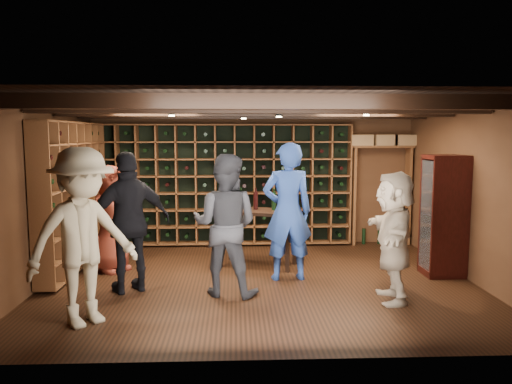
{
  "coord_description": "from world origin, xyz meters",
  "views": [
    {
      "loc": [
        -0.34,
        -6.9,
        2.08
      ],
      "look_at": [
        -0.04,
        0.2,
        1.25
      ],
      "focal_mm": 35.0,
      "sensor_mm": 36.0,
      "label": 1
    }
  ],
  "objects_px": {
    "man_blue_shirt": "(287,212)",
    "man_grey_suit": "(225,225)",
    "tasting_table": "(258,217)",
    "guest_khaki": "(83,237)",
    "guest_woman_black": "(130,222)",
    "guest_beige": "(394,237)",
    "display_cabinet": "(443,218)",
    "guest_red_floral": "(111,218)"
  },
  "relations": [
    {
      "from": "tasting_table",
      "to": "guest_khaki",
      "type": "bearing_deg",
      "value": -110.8
    },
    {
      "from": "man_grey_suit",
      "to": "man_blue_shirt",
      "type": "bearing_deg",
      "value": -128.39
    },
    {
      "from": "display_cabinet",
      "to": "guest_woman_black",
      "type": "xyz_separation_m",
      "value": [
        -4.44,
        -0.59,
        0.07
      ]
    },
    {
      "from": "guest_khaki",
      "to": "display_cabinet",
      "type": "bearing_deg",
      "value": -22.7
    },
    {
      "from": "display_cabinet",
      "to": "tasting_table",
      "type": "distance_m",
      "value": 2.78
    },
    {
      "from": "man_blue_shirt",
      "to": "man_grey_suit",
      "type": "bearing_deg",
      "value": 29.65
    },
    {
      "from": "guest_red_floral",
      "to": "guest_beige",
      "type": "height_order",
      "value": "guest_beige"
    },
    {
      "from": "display_cabinet",
      "to": "man_grey_suit",
      "type": "xyz_separation_m",
      "value": [
        -3.19,
        -0.75,
        0.06
      ]
    },
    {
      "from": "display_cabinet",
      "to": "guest_woman_black",
      "type": "relative_size",
      "value": 0.94
    },
    {
      "from": "man_blue_shirt",
      "to": "guest_khaki",
      "type": "relative_size",
      "value": 1.01
    },
    {
      "from": "guest_red_floral",
      "to": "guest_woman_black",
      "type": "distance_m",
      "value": 1.14
    },
    {
      "from": "guest_red_floral",
      "to": "guest_khaki",
      "type": "relative_size",
      "value": 0.83
    },
    {
      "from": "man_grey_suit",
      "to": "tasting_table",
      "type": "distance_m",
      "value": 1.48
    },
    {
      "from": "guest_red_floral",
      "to": "guest_woman_black",
      "type": "relative_size",
      "value": 0.87
    },
    {
      "from": "guest_beige",
      "to": "guest_khaki",
      "type": "bearing_deg",
      "value": -72.33
    },
    {
      "from": "man_blue_shirt",
      "to": "tasting_table",
      "type": "bearing_deg",
      "value": -69.04
    },
    {
      "from": "guest_woman_black",
      "to": "tasting_table",
      "type": "height_order",
      "value": "guest_woman_black"
    },
    {
      "from": "display_cabinet",
      "to": "tasting_table",
      "type": "bearing_deg",
      "value": 166.64
    },
    {
      "from": "display_cabinet",
      "to": "guest_khaki",
      "type": "bearing_deg",
      "value": -159.86
    },
    {
      "from": "man_grey_suit",
      "to": "guest_red_floral",
      "type": "distance_m",
      "value": 2.11
    },
    {
      "from": "guest_beige",
      "to": "guest_woman_black",
      "type": "bearing_deg",
      "value": -90.76
    },
    {
      "from": "display_cabinet",
      "to": "guest_woman_black",
      "type": "distance_m",
      "value": 4.48
    },
    {
      "from": "guest_woman_black",
      "to": "guest_beige",
      "type": "xyz_separation_m",
      "value": [
        3.35,
        -0.5,
        -0.12
      ]
    },
    {
      "from": "man_blue_shirt",
      "to": "guest_beige",
      "type": "relative_size",
      "value": 1.2
    },
    {
      "from": "man_grey_suit",
      "to": "guest_woman_black",
      "type": "height_order",
      "value": "guest_woman_black"
    },
    {
      "from": "man_blue_shirt",
      "to": "guest_red_floral",
      "type": "distance_m",
      "value": 2.69
    },
    {
      "from": "guest_woman_black",
      "to": "tasting_table",
      "type": "xyz_separation_m",
      "value": [
        1.73,
        1.23,
        -0.14
      ]
    },
    {
      "from": "guest_khaki",
      "to": "man_grey_suit",
      "type": "bearing_deg",
      "value": -10.15
    },
    {
      "from": "guest_red_floral",
      "to": "guest_khaki",
      "type": "xyz_separation_m",
      "value": [
        0.23,
        -2.15,
        0.16
      ]
    },
    {
      "from": "display_cabinet",
      "to": "tasting_table",
      "type": "height_order",
      "value": "display_cabinet"
    },
    {
      "from": "guest_woman_black",
      "to": "display_cabinet",
      "type": "bearing_deg",
      "value": 157.99
    },
    {
      "from": "man_grey_suit",
      "to": "guest_beige",
      "type": "xyz_separation_m",
      "value": [
        2.1,
        -0.34,
        -0.1
      ]
    },
    {
      "from": "tasting_table",
      "to": "guest_woman_black",
      "type": "bearing_deg",
      "value": -125.19
    },
    {
      "from": "guest_red_floral",
      "to": "guest_beige",
      "type": "distance_m",
      "value": 4.14
    },
    {
      "from": "guest_beige",
      "to": "guest_red_floral",
      "type": "bearing_deg",
      "value": -103.78
    },
    {
      "from": "display_cabinet",
      "to": "guest_beige",
      "type": "height_order",
      "value": "display_cabinet"
    },
    {
      "from": "man_blue_shirt",
      "to": "man_grey_suit",
      "type": "xyz_separation_m",
      "value": [
        -0.87,
        -0.64,
        -0.07
      ]
    },
    {
      "from": "display_cabinet",
      "to": "guest_woman_black",
      "type": "bearing_deg",
      "value": -172.42
    },
    {
      "from": "guest_beige",
      "to": "tasting_table",
      "type": "bearing_deg",
      "value": -129.22
    },
    {
      "from": "guest_khaki",
      "to": "guest_beige",
      "type": "height_order",
      "value": "guest_khaki"
    },
    {
      "from": "man_grey_suit",
      "to": "guest_beige",
      "type": "distance_m",
      "value": 2.13
    },
    {
      "from": "guest_beige",
      "to": "tasting_table",
      "type": "distance_m",
      "value": 2.37
    }
  ]
}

